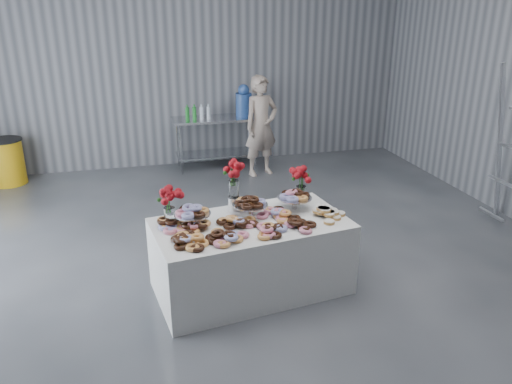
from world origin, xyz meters
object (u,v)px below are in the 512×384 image
at_px(trash_barrel, 7,162).
at_px(stepladder, 512,147).
at_px(display_table, 251,256).
at_px(water_jug, 244,102).
at_px(person, 261,126).
at_px(prep_table, 216,133).

bearing_deg(trash_barrel, stepladder, -26.29).
distance_m(display_table, trash_barrel, 5.09).
xyz_separation_m(trash_barrel, stepladder, (6.68, -3.30, 0.67)).
relative_size(water_jug, trash_barrel, 0.75).
distance_m(water_jug, stepladder, 4.30).
xyz_separation_m(water_jug, person, (0.17, -0.56, -0.31)).
xyz_separation_m(prep_table, water_jug, (0.50, -0.00, 0.53)).
height_order(display_table, prep_table, prep_table).
relative_size(water_jug, person, 0.33).
height_order(display_table, stepladder, stepladder).
relative_size(prep_table, water_jug, 2.71).
height_order(prep_table, person, person).
xyz_separation_m(prep_table, person, (0.67, -0.56, 0.22)).
xyz_separation_m(water_jug, stepladder, (2.75, -3.30, -0.11)).
xyz_separation_m(display_table, prep_table, (0.39, 4.08, 0.24)).
xyz_separation_m(display_table, trash_barrel, (-3.04, 4.08, -0.00)).
relative_size(prep_table, stepladder, 0.72).
height_order(prep_table, stepladder, stepladder).
bearing_deg(prep_table, stepladder, -45.45).
xyz_separation_m(prep_table, trash_barrel, (-3.43, -0.00, -0.25)).
distance_m(water_jug, trash_barrel, 4.01).
relative_size(prep_table, trash_barrel, 2.03).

